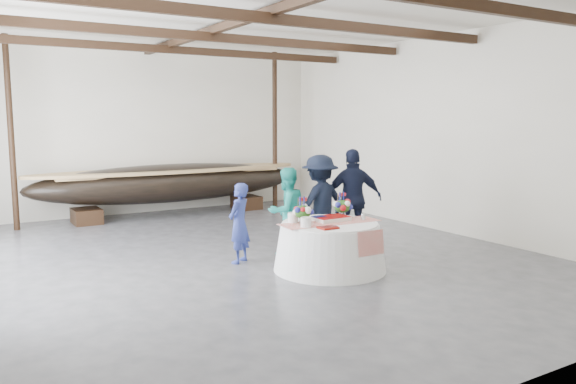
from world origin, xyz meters
TOP-DOWN VIEW (x-y plane):
  - floor at (0.00, 0.00)m, footprint 10.00×12.00m
  - wall_back at (0.00, 6.00)m, footprint 10.00×0.02m
  - wall_front at (0.00, -6.00)m, footprint 10.00×0.02m
  - wall_right at (5.00, 0.00)m, footprint 0.02×12.00m
  - ceiling at (0.00, 0.00)m, footprint 10.00×12.00m
  - pavilion_structure at (0.00, 0.86)m, footprint 9.80×11.76m
  - longboat_display at (0.31, 5.07)m, footprint 7.44×1.49m
  - banquet_table at (0.79, -1.58)m, footprint 1.95×1.95m
  - tabletop_items at (0.76, -1.40)m, footprint 1.83×1.00m
  - guest_woman_blue at (-0.33, -0.32)m, footprint 0.64×0.60m
  - guest_woman_teal at (0.74, -0.21)m, footprint 0.89×0.74m
  - guest_man_left at (1.46, -0.29)m, footprint 1.32×0.88m
  - guest_man_right at (2.16, -0.45)m, footprint 1.28×0.91m

SIDE VIEW (x-z plane):
  - floor at x=0.00m, z-range -0.01..0.01m
  - banquet_table at x=0.79m, z-range 0.00..0.83m
  - guest_woman_blue at x=-0.33m, z-range 0.00..1.46m
  - guest_woman_teal at x=0.74m, z-range 0.00..1.68m
  - longboat_display at x=0.31m, z-range 0.19..1.59m
  - guest_man_left at x=1.46m, z-range 0.00..1.91m
  - tabletop_items at x=0.76m, z-range 0.78..1.18m
  - guest_man_right at x=2.16m, z-range 0.00..2.01m
  - wall_back at x=0.00m, z-range 0.00..4.50m
  - wall_front at x=0.00m, z-range 0.00..4.50m
  - wall_right at x=5.00m, z-range 0.00..4.50m
  - pavilion_structure at x=0.00m, z-range 1.75..6.25m
  - ceiling at x=0.00m, z-range 4.50..4.50m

